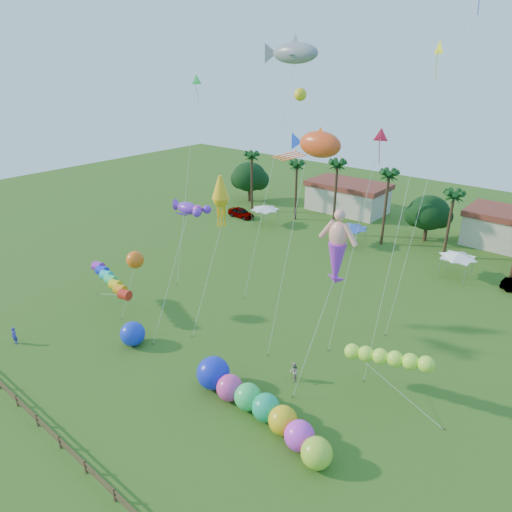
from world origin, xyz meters
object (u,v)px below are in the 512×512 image
Objects in this scene: blue_ball at (133,334)px; car_a at (241,213)px; caterpillar_inflatable at (255,403)px; spectator_a at (14,336)px; spectator_b at (294,372)px.

car_a is at bearing 116.54° from blue_ball.
caterpillar_inflatable is 13.79m from blue_ball.
spectator_a is at bearing -140.60° from blue_ball.
caterpillar_inflatable is at bearing 6.04° from spectator_a.
caterpillar_inflatable reaches higher than spectator_a.
car_a is at bearing -170.36° from spectator_b.
blue_ball is at bearing -107.75° from spectator_b.
blue_ball reaches higher than spectator_a.
car_a is 2.09× the size of blue_ball.
spectator_b is 0.75× the size of blue_ball.
spectator_b is 4.81m from caterpillar_inflatable.
spectator_b is at bearing 20.09° from blue_ball.
blue_ball is at bearing -151.56° from car_a.
spectator_a is 0.74× the size of blue_ball.
spectator_a reaches higher than car_a.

